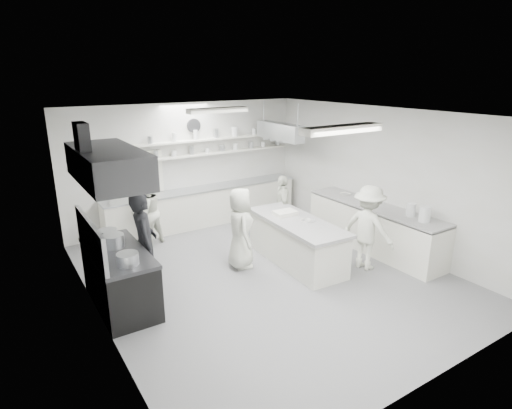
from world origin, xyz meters
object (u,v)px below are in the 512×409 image
cook_stove (145,243)px  stove (120,280)px  back_counter (205,206)px  right_counter (373,228)px  cook_back (147,212)px  prep_island (296,242)px

cook_stove → stove: bearing=127.2°
stove → cook_stove: (0.52, 0.23, 0.44)m
back_counter → right_counter: bearing=-55.3°
cook_back → cook_stove: bearing=53.5°
cook_stove → cook_back: 2.17m
back_counter → cook_back: 1.76m
stove → cook_stove: bearing=23.8°
back_counter → right_counter: 4.13m
prep_island → cook_back: size_ratio=1.52×
right_counter → cook_back: bearing=144.4°
prep_island → cook_stove: 2.99m
back_counter → cook_back: size_ratio=3.33×
cook_back → stove: bearing=44.4°
right_counter → cook_back: (-4.01, 2.87, 0.28)m
cook_stove → cook_back: size_ratio=1.19×
right_counter → prep_island: size_ratio=1.44×
right_counter → prep_island: (-1.82, 0.34, -0.05)m
cook_back → right_counter: bearing=127.4°
prep_island → cook_back: (-2.19, 2.53, 0.33)m
right_counter → cook_stove: size_ratio=1.85×
back_counter → cook_stove: cook_stove is taller
right_counter → back_counter: bearing=124.7°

